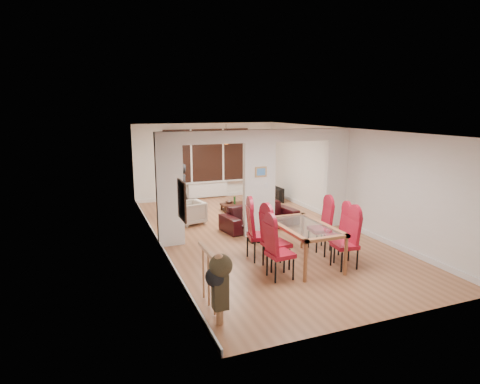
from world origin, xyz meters
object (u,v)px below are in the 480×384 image
coffee_table (237,207)px  bowl (229,202)px  dining_chair_lb (276,239)px  sofa (260,216)px  dining_chair_ra (345,241)px  dining_chair_rb (337,235)px  dining_chair_rc (320,226)px  television (275,194)px  dining_chair_la (280,250)px  dining_chair_lc (260,232)px  bottle (235,200)px  dining_table (304,244)px  person (181,190)px  armchair (191,213)px

coffee_table → bowl: 0.27m
dining_chair_lb → sofa: (0.80, 2.60, -0.28)m
dining_chair_lb → dining_chair_ra: bearing=-27.5°
dining_chair_rb → dining_chair_lb: bearing=-170.0°
coffee_table → dining_chair_rc: bearing=-82.8°
television → bowl: television is taller
dining_chair_lb → dining_chair_la: bearing=-114.4°
dining_chair_lc → dining_chair_rb: (1.49, -0.60, -0.06)m
dining_chair_ra → bottle: (-0.48, 4.94, -0.20)m
dining_chair_ra → dining_chair_rb: 0.46m
dining_table → coffee_table: (0.25, 4.51, -0.29)m
person → armchair: bearing=-4.3°
bottle → bowl: (-0.11, 0.19, -0.10)m
armchair → bottle: 1.80m
dining_chair_la → person: size_ratio=0.72×
dining_chair_rb → armchair: dining_chair_rb is taller
dining_chair_ra → bowl: size_ratio=4.71×
coffee_table → person: bearing=-178.1°
bottle → dining_chair_rc: bearing=-81.3°
dining_chair_lc → television: 5.39m
bottle → dining_chair_lc: bearing=-102.8°
dining_chair_lb → bottle: size_ratio=4.58×
sofa → bottle: sofa is taller
dining_chair_rb → bottle: dining_chair_rb is taller
dining_table → dining_chair_la: 0.93m
dining_chair_ra → dining_chair_rc: bearing=90.5°
dining_table → dining_chair_rb: dining_chair_rb is taller
dining_chair_rb → dining_chair_la: bearing=-152.9°
dining_chair_rc → coffee_table: bearing=103.0°
dining_chair_lc → coffee_table: (0.98, 3.97, -0.48)m
dining_chair_lb → bottle: bearing=73.4°
dining_table → person: size_ratio=1.12×
dining_chair_rb → armchair: 4.27m
coffee_table → dining_chair_lb: bearing=-100.9°
person → bowl: person is taller
dining_chair_lb → dining_chair_lc: dining_chair_lc is taller
dining_chair_lc → television: (2.65, 4.68, -0.35)m
dining_chair_rc → person: person is taller
dining_chair_lb → bowl: dining_chair_lb is taller
dining_chair_rc → person: size_ratio=0.70×
dining_chair_rc → coffee_table: size_ratio=1.13×
dining_table → dining_chair_ra: dining_chair_ra is taller
sofa → bottle: bearing=81.2°
dining_chair_ra → dining_chair_rb: size_ratio=1.03×
dining_table → bottle: 4.44m
television → bottle: television is taller
dining_table → dining_chair_ra: (0.63, -0.50, 0.15)m
person → coffee_table: (1.73, 0.06, -0.66)m
dining_chair_ra → bottle: bearing=102.0°
dining_chair_rc → sofa: dining_chair_rc is taller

